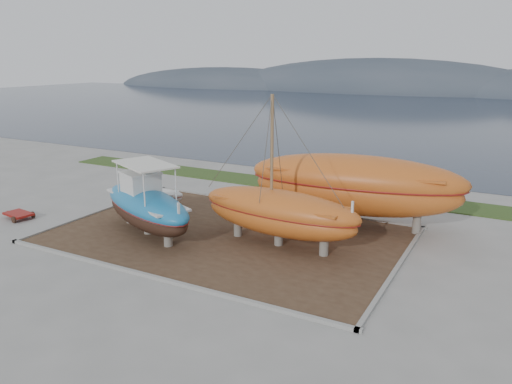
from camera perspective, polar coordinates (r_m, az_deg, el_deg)
The scene contains 11 objects.
ground at distance 23.90m, azimuth -8.43°, elevation -7.89°, with size 140.00×140.00×0.00m, color gray.
dirt_patch at distance 26.95m, azimuth -3.36°, elevation -4.95°, with size 18.00×12.00×0.06m, color #422D1E.
curb_frame at distance 26.93m, azimuth -3.36°, elevation -4.86°, with size 18.60×12.60×0.15m, color gray, non-canonical shape.
grass_strip at distance 36.77m, azimuth 6.07°, elevation 0.53°, with size 44.00×3.00×0.08m, color #284219.
sea at distance 88.98m, azimuth 19.76°, elevation 8.33°, with size 260.00×100.00×0.04m, color #1C2739, non-canonical shape.
mountain_ridge at distance 143.41m, azimuth 23.33°, elevation 10.29°, with size 200.00×36.00×20.00m, color #333D49, non-canonical shape.
blue_caique at distance 27.15m, azimuth -12.44°, elevation -0.77°, with size 8.07×2.52×3.88m, color #1B71AA, non-canonical shape.
white_dinghy at distance 32.27m, azimuth -11.67°, elevation -0.66°, with size 3.96×1.48×1.19m, color silver, non-canonical shape.
orange_sailboat at distance 24.42m, azimuth 2.70°, elevation 2.22°, with size 8.72×2.57×7.54m, color #B8561C, non-canonical shape.
orange_bare_hull at distance 28.30m, azimuth 11.12°, elevation 0.01°, with size 12.01×3.60×3.94m, color #B8561C, non-canonical shape.
red_trailer at distance 32.81m, azimuth -25.49°, elevation -2.47°, with size 2.56×1.28×0.36m, color maroon, non-canonical shape.
Camera 1 is at (13.37, -17.48, 9.31)m, focal length 35.00 mm.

